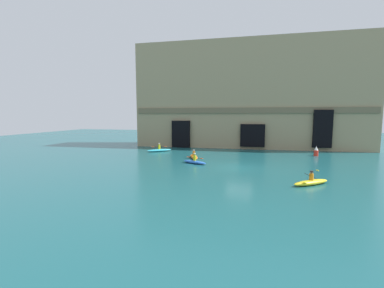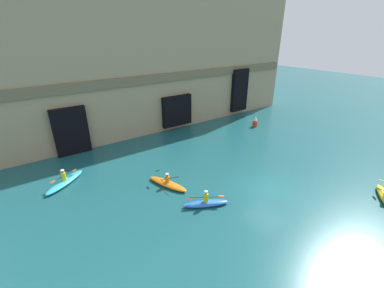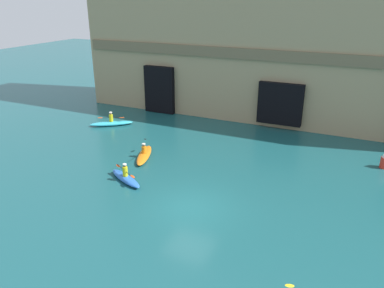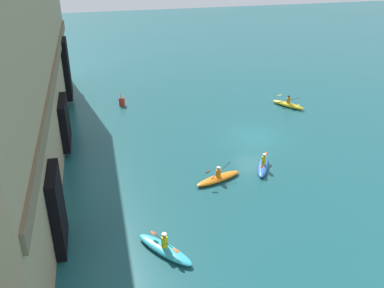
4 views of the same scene
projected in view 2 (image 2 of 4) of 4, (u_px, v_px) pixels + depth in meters
ground_plane at (268, 189)px, 18.12m from camera, size 120.00×120.00×0.00m
cliff_bluff at (153, 51)px, 28.18m from camera, size 35.71×6.89×16.53m
kayak_blue at (206, 203)px, 16.36m from camera, size 2.93×1.89×1.11m
kayak_cyan at (65, 181)px, 18.67m from camera, size 3.34×2.79×1.18m
kayak_orange at (168, 183)px, 18.48m from camera, size 1.84×3.37×1.11m
marker_buoy at (255, 122)px, 29.83m from camera, size 0.54×0.54×1.25m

